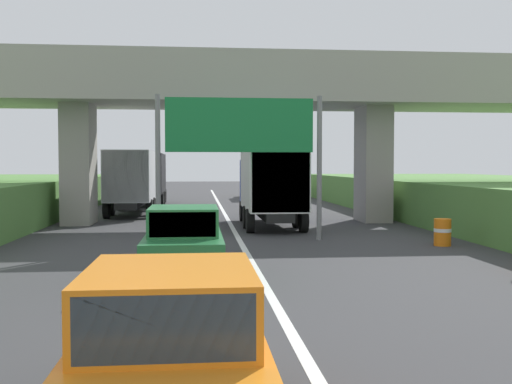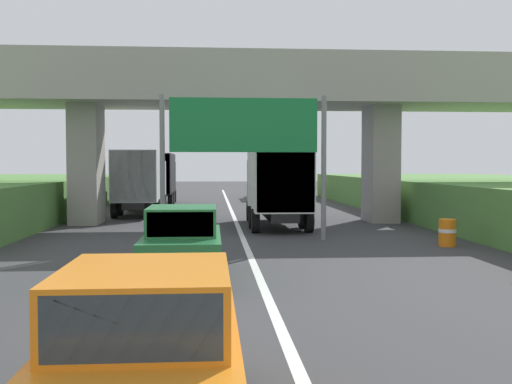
{
  "view_description": "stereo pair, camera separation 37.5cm",
  "coord_description": "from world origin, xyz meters",
  "views": [
    {
      "loc": [
        -1.48,
        0.41,
        2.68
      ],
      "look_at": [
        0.0,
        15.64,
        2.0
      ],
      "focal_mm": 42.24,
      "sensor_mm": 36.0,
      "label": 1
    },
    {
      "loc": [
        -1.11,
        0.38,
        2.68
      ],
      "look_at": [
        0.0,
        15.64,
        2.0
      ],
      "focal_mm": 42.24,
      "sensor_mm": 36.0,
      "label": 2
    }
  ],
  "objects": [
    {
      "name": "lane_centre_stripe",
      "position": [
        0.0,
        22.75,
        0.0
      ],
      "size": [
        0.2,
        85.49,
        0.01
      ],
      "primitive_type": "cube",
      "color": "white",
      "rests_on": "ground"
    },
    {
      "name": "overpass_bridge",
      "position": [
        0.0,
        28.43,
        5.75
      ],
      "size": [
        40.0,
        4.8,
        7.64
      ],
      "color": "#9E998E",
      "rests_on": "ground"
    },
    {
      "name": "overhead_highway_sign",
      "position": [
        0.0,
        21.57,
        3.78
      ],
      "size": [
        5.88,
        0.18,
        5.14
      ],
      "color": "slate",
      "rests_on": "ground"
    },
    {
      "name": "truck_blue",
      "position": [
        1.66,
        26.33,
        1.93
      ],
      "size": [
        2.44,
        7.3,
        3.44
      ],
      "color": "black",
      "rests_on": "ground"
    },
    {
      "name": "truck_black",
      "position": [
        -4.86,
        41.4,
        1.93
      ],
      "size": [
        2.44,
        7.3,
        3.44
      ],
      "color": "black",
      "rests_on": "ground"
    },
    {
      "name": "truck_silver",
      "position": [
        -4.98,
        33.45,
        1.93
      ],
      "size": [
        2.44,
        7.3,
        3.44
      ],
      "color": "black",
      "rests_on": "ground"
    },
    {
      "name": "truck_yellow",
      "position": [
        4.91,
        50.63,
        1.93
      ],
      "size": [
        2.44,
        7.3,
        3.44
      ],
      "color": "black",
      "rests_on": "ground"
    },
    {
      "name": "car_green",
      "position": [
        -1.81,
        14.48,
        0.86
      ],
      "size": [
        1.86,
        4.1,
        1.72
      ],
      "color": "#236B38",
      "rests_on": "ground"
    },
    {
      "name": "car_orange",
      "position": [
        -1.74,
        6.15,
        0.86
      ],
      "size": [
        1.86,
        4.1,
        1.72
      ],
      "color": "orange",
      "rests_on": "ground"
    },
    {
      "name": "construction_barrel_2",
      "position": [
        6.64,
        19.66,
        0.46
      ],
      "size": [
        0.57,
        0.57,
        0.9
      ],
      "color": "orange",
      "rests_on": "ground"
    }
  ]
}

